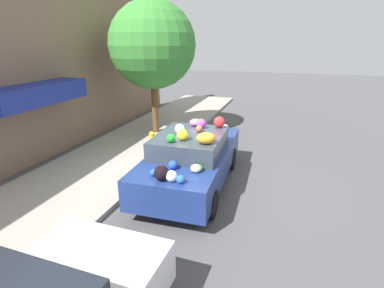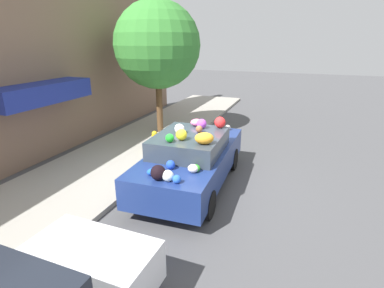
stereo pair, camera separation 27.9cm
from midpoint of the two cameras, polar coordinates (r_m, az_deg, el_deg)
name	(u,v)px [view 1 (the left image)]	position (r m, az deg, el deg)	size (l,w,h in m)	color
ground_plane	(186,184)	(8.02, -2.22, -7.56)	(60.00, 60.00, 0.00)	#4C4C4F
sidewalk_curb	(99,168)	(9.22, -18.18, -4.45)	(24.00, 3.20, 0.12)	#9E998E
building_facade	(22,70)	(10.06, -30.40, 12.13)	(18.00, 1.20, 5.69)	#846651
street_tree	(152,45)	(11.62, -8.28, 18.11)	(3.19, 3.19, 4.90)	brown
fire_hydrant	(152,142)	(9.86, -8.43, 0.42)	(0.20, 0.20, 0.70)	gold
art_car	(192,158)	(7.61, -1.09, -2.67)	(4.39, 1.96, 1.74)	navy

